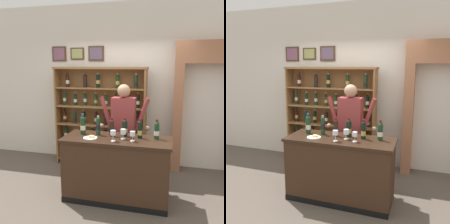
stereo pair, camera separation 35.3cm
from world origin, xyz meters
TOP-DOWN VIEW (x-y plane):
  - ground_plane at (0.00, 0.00)m, footprint 14.00×14.00m
  - back_wall at (-0.00, 1.58)m, footprint 12.00×0.19m
  - wine_shelf at (-0.46, 1.23)m, footprint 1.84×0.32m
  - archway_doorway at (1.60, 1.44)m, footprint 1.32×0.45m
  - tasting_counter at (0.16, -0.00)m, footprint 1.59×0.64m
  - shopkeeper at (0.14, 0.59)m, footprint 0.87×0.22m
  - tasting_bottle_vin_santo at (-0.40, 0.09)m, footprint 0.08×0.08m
  - tasting_bottle_grappa at (-0.16, 0.11)m, footprint 0.07×0.07m
  - tasting_bottle_rosso at (0.06, 0.10)m, footprint 0.07×0.07m
  - tasting_bottle_prosecco at (0.25, 0.13)m, footprint 0.08×0.08m
  - tasting_bottle_chianti at (0.49, 0.09)m, footprint 0.07×0.07m
  - tasting_bottle_bianco at (0.72, 0.10)m, footprint 0.07×0.07m
  - wine_glass_spare at (0.14, -0.16)m, footprint 0.08×0.08m
  - wine_glass_left at (0.26, -0.02)m, footprint 0.08×0.08m
  - wine_glass_right at (0.41, -0.09)m, footprint 0.07×0.07m
  - cheese_plate at (-0.21, -0.10)m, footprint 0.21×0.21m

SIDE VIEW (x-z plane):
  - ground_plane at x=0.00m, z-range -0.02..0.00m
  - tasting_counter at x=0.16m, z-range 0.00..0.96m
  - cheese_plate at x=-0.21m, z-range 0.94..0.99m
  - wine_shelf at x=-0.46m, z-range 0.03..2.01m
  - shopkeeper at x=0.14m, z-range 0.20..1.89m
  - wine_glass_right at x=0.41m, z-range 0.98..1.13m
  - wine_glass_left at x=0.26m, z-range 0.98..1.13m
  - wine_glass_spare at x=0.14m, z-range 0.99..1.15m
  - tasting_bottle_prosecco at x=0.25m, z-range 0.94..1.23m
  - tasting_bottle_bianco at x=0.72m, z-range 0.94..1.23m
  - tasting_bottle_rosso at x=0.06m, z-range 0.94..1.23m
  - tasting_bottle_chianti at x=0.49m, z-range 0.94..1.23m
  - tasting_bottle_vin_santo at x=-0.40m, z-range 0.94..1.26m
  - tasting_bottle_grappa at x=-0.16m, z-range 0.95..1.25m
  - archway_doorway at x=1.60m, z-range 0.18..2.62m
  - back_wall at x=0.00m, z-range 0.00..3.21m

